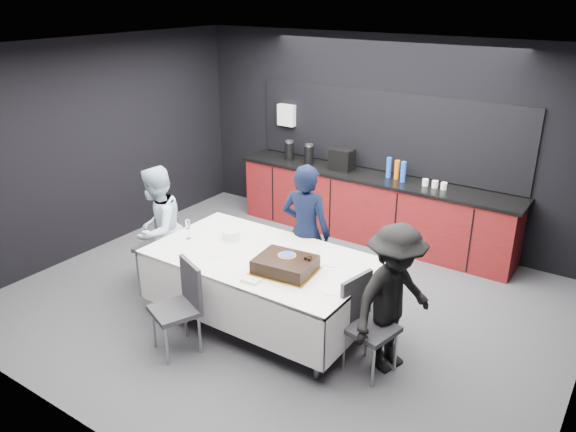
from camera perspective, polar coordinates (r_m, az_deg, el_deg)
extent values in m
plane|color=#444449|center=(6.49, -0.50, -8.88)|extent=(6.00, 6.00, 0.00)
cube|color=white|center=(5.58, -0.60, 16.52)|extent=(6.00, 5.00, 0.04)
cube|color=black|center=(7.99, 9.80, 7.76)|extent=(6.00, 0.04, 2.80)
cube|color=black|center=(4.26, -20.18, -6.65)|extent=(6.00, 0.04, 2.80)
cube|color=black|center=(7.92, -18.84, 6.76)|extent=(0.04, 5.00, 2.80)
cube|color=#5A0E10|center=(8.02, 8.45, 0.75)|extent=(4.00, 0.60, 0.90)
cube|color=black|center=(7.86, 8.65, 3.94)|extent=(4.10, 0.64, 0.04)
cube|color=black|center=(7.95, 9.78, 8.42)|extent=(4.00, 0.03, 1.10)
cube|color=white|center=(8.66, -0.11, 10.22)|extent=(0.28, 0.12, 0.32)
cylinder|color=black|center=(8.48, 0.13, 6.61)|extent=(0.14, 0.14, 0.26)
cylinder|color=black|center=(8.29, 2.15, 6.24)|extent=(0.14, 0.14, 0.26)
cube|color=black|center=(8.02, 5.50, 5.75)|extent=(0.32, 0.24, 0.30)
cylinder|color=blue|center=(7.77, 10.20, 4.87)|extent=(0.07, 0.07, 0.28)
cylinder|color=orange|center=(7.73, 11.01, 4.64)|extent=(0.07, 0.07, 0.26)
cylinder|color=blue|center=(7.62, 11.62, 4.42)|extent=(0.07, 0.07, 0.28)
cylinder|color=white|center=(7.57, 13.78, 3.33)|extent=(0.08, 0.08, 0.09)
cylinder|color=white|center=(7.53, 14.70, 3.14)|extent=(0.08, 0.08, 0.09)
cylinder|color=white|center=(7.49, 15.56, 2.96)|extent=(0.08, 0.08, 0.09)
cylinder|color=#99999E|center=(8.44, 0.14, 7.56)|extent=(0.12, 0.12, 0.03)
cylinder|color=#99999E|center=(8.25, 2.17, 7.21)|extent=(0.12, 0.12, 0.03)
cylinder|color=#99999E|center=(6.30, -12.82, -6.61)|extent=(0.06, 0.06, 0.75)
cylinder|color=#99999E|center=(6.93, -6.87, -3.40)|extent=(0.06, 0.06, 0.75)
cylinder|color=#99999E|center=(5.20, 3.01, -12.79)|extent=(0.06, 0.06, 0.75)
cylinder|color=#99999E|center=(5.95, 8.08, -8.09)|extent=(0.06, 0.06, 0.75)
cube|color=silver|center=(5.84, -2.76, -4.18)|extent=(2.32, 1.32, 0.04)
cube|color=silver|center=(5.53, -6.79, -9.10)|extent=(2.32, 0.02, 0.55)
cube|color=silver|center=(6.44, 0.75, -4.16)|extent=(2.32, 0.02, 0.55)
cube|color=silver|center=(6.65, -10.71, -3.67)|extent=(0.02, 1.32, 0.55)
cube|color=silver|center=(5.44, 7.19, -9.68)|extent=(0.02, 1.32, 0.55)
cube|color=gold|center=(5.50, -0.28, -5.60)|extent=(0.64, 0.55, 0.01)
cube|color=black|center=(5.47, -0.28, -4.98)|extent=(0.60, 0.50, 0.12)
cube|color=black|center=(5.44, -0.28, -4.35)|extent=(0.60, 0.50, 0.01)
cylinder|color=orange|center=(5.49, -0.10, -4.00)|extent=(0.18, 0.18, 0.00)
cylinder|color=blue|center=(5.49, -0.10, -3.96)|extent=(0.15, 0.15, 0.01)
sphere|color=black|center=(5.43, 2.00, -4.13)|extent=(0.04, 0.04, 0.04)
sphere|color=black|center=(5.39, 1.95, -4.34)|extent=(0.04, 0.04, 0.04)
sphere|color=black|center=(5.41, 1.60, -4.24)|extent=(0.04, 0.04, 0.04)
cylinder|color=white|center=(6.20, -5.81, -1.91)|extent=(0.20, 0.20, 0.10)
cylinder|color=white|center=(5.89, -7.35, -3.84)|extent=(0.18, 0.18, 0.01)
cylinder|color=white|center=(5.68, 4.48, -4.79)|extent=(0.18, 0.18, 0.01)
cylinder|color=white|center=(5.20, 4.21, -7.52)|extent=(0.18, 0.18, 0.01)
cylinder|color=white|center=(6.06, -0.48, -2.90)|extent=(0.21, 0.21, 0.01)
cube|color=white|center=(5.33, -3.83, -6.54)|extent=(0.18, 0.12, 0.03)
cylinder|color=white|center=(6.30, -10.05, -2.26)|extent=(0.06, 0.06, 0.00)
cylinder|color=white|center=(6.27, -10.09, -1.74)|extent=(0.01, 0.01, 0.12)
cylinder|color=white|center=(6.23, -10.16, -0.82)|extent=(0.05, 0.05, 0.10)
cube|color=#2D2D32|center=(6.96, -13.26, -3.07)|extent=(0.49, 0.49, 0.05)
cube|color=#2D2D32|center=(6.76, -12.14, -1.44)|extent=(0.12, 0.42, 0.45)
cylinder|color=#99999E|center=(7.28, -13.41, -3.94)|extent=(0.03, 0.03, 0.44)
cylinder|color=#99999E|center=(7.04, -15.03, -5.04)|extent=(0.03, 0.03, 0.44)
cylinder|color=#99999E|center=(7.09, -11.19, -4.46)|extent=(0.03, 0.03, 0.44)
cylinder|color=#99999E|center=(6.85, -12.77, -5.61)|extent=(0.03, 0.03, 0.44)
cube|color=#2D2D32|center=(5.30, 8.44, -11.31)|extent=(0.49, 0.49, 0.05)
cube|color=#2D2D32|center=(5.26, 6.94, -8.26)|extent=(0.12, 0.42, 0.45)
cylinder|color=#99999E|center=(5.24, 8.64, -14.86)|extent=(0.03, 0.03, 0.44)
cylinder|color=#99999E|center=(5.47, 10.87, -13.25)|extent=(0.03, 0.03, 0.44)
cylinder|color=#99999E|center=(5.40, 5.70, -13.39)|extent=(0.03, 0.03, 0.44)
cylinder|color=#99999E|center=(5.63, 7.99, -11.91)|extent=(0.03, 0.03, 0.44)
cube|color=#2D2D32|center=(5.62, -11.43, -9.42)|extent=(0.55, 0.55, 0.05)
cube|color=#2D2D32|center=(5.55, -9.81, -6.71)|extent=(0.40, 0.20, 0.45)
cylinder|color=#99999E|center=(5.83, -13.48, -11.01)|extent=(0.03, 0.03, 0.44)
cylinder|color=#99999E|center=(5.56, -12.21, -12.69)|extent=(0.03, 0.03, 0.44)
cylinder|color=#99999E|center=(5.93, -10.37, -10.14)|extent=(0.03, 0.03, 0.44)
cylinder|color=#99999E|center=(5.66, -8.96, -11.73)|extent=(0.03, 0.03, 0.44)
imported|color=black|center=(6.31, 1.81, -1.67)|extent=(0.63, 0.45, 1.60)
imported|color=#AAC3D6|center=(6.66, -13.10, -1.37)|extent=(0.76, 0.87, 1.51)
imported|color=black|center=(5.24, 10.69, -8.28)|extent=(0.79, 1.06, 1.46)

